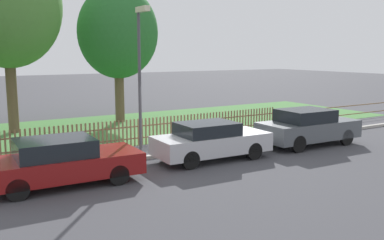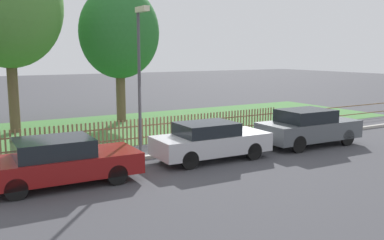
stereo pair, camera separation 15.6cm
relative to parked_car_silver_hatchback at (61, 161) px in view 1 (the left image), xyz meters
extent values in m
plane|color=#424247|center=(4.53, 1.32, -0.67)|extent=(120.00, 120.00, 0.00)
cube|color=#B2ADA3|center=(4.53, 1.42, -0.61)|extent=(30.92, 0.20, 0.12)
cube|color=#477F3D|center=(4.53, 7.89, -0.67)|extent=(30.92, 8.55, 0.01)
cube|color=olive|center=(4.53, 3.64, -0.37)|extent=(30.92, 0.03, 0.05)
cube|color=olive|center=(4.53, 3.64, 0.10)|extent=(30.92, 0.03, 0.05)
cube|color=olive|center=(-1.12, 3.61, -0.14)|extent=(0.06, 0.03, 1.08)
cube|color=olive|center=(-0.95, 3.61, -0.14)|extent=(0.06, 0.03, 1.08)
cube|color=olive|center=(-0.79, 3.61, -0.14)|extent=(0.06, 0.03, 1.08)
cube|color=olive|center=(-0.63, 3.61, -0.14)|extent=(0.06, 0.03, 1.08)
cube|color=olive|center=(-0.46, 3.61, -0.14)|extent=(0.06, 0.03, 1.08)
cube|color=olive|center=(-0.30, 3.61, -0.14)|extent=(0.06, 0.03, 1.08)
cube|color=olive|center=(-0.13, 3.61, -0.14)|extent=(0.06, 0.03, 1.08)
cube|color=olive|center=(0.03, 3.61, -0.14)|extent=(0.06, 0.03, 1.08)
cube|color=olive|center=(0.19, 3.61, -0.14)|extent=(0.06, 0.03, 1.08)
cube|color=olive|center=(0.36, 3.61, -0.14)|extent=(0.06, 0.03, 1.08)
cube|color=olive|center=(0.52, 3.61, -0.14)|extent=(0.06, 0.03, 1.08)
cube|color=olive|center=(0.68, 3.61, -0.14)|extent=(0.06, 0.03, 1.08)
cube|color=olive|center=(0.85, 3.61, -0.14)|extent=(0.06, 0.03, 1.08)
cube|color=olive|center=(1.01, 3.61, -0.14)|extent=(0.06, 0.03, 1.08)
cube|color=olive|center=(1.18, 3.61, -0.14)|extent=(0.06, 0.03, 1.08)
cube|color=olive|center=(1.34, 3.61, -0.14)|extent=(0.06, 0.03, 1.08)
cube|color=olive|center=(1.50, 3.61, -0.14)|extent=(0.06, 0.03, 1.08)
cube|color=olive|center=(1.67, 3.61, -0.14)|extent=(0.06, 0.03, 1.08)
cube|color=olive|center=(1.83, 3.61, -0.14)|extent=(0.06, 0.03, 1.08)
cube|color=olive|center=(1.99, 3.61, -0.14)|extent=(0.06, 0.03, 1.08)
cube|color=olive|center=(2.16, 3.61, -0.14)|extent=(0.06, 0.03, 1.08)
cube|color=olive|center=(2.32, 3.61, -0.14)|extent=(0.06, 0.03, 1.08)
cube|color=olive|center=(2.49, 3.61, -0.14)|extent=(0.06, 0.03, 1.08)
cube|color=olive|center=(2.65, 3.61, -0.14)|extent=(0.06, 0.03, 1.08)
cube|color=olive|center=(2.81, 3.61, -0.14)|extent=(0.06, 0.03, 1.08)
cube|color=olive|center=(2.98, 3.61, -0.14)|extent=(0.06, 0.03, 1.08)
cube|color=olive|center=(3.14, 3.61, -0.14)|extent=(0.06, 0.03, 1.08)
cube|color=olive|center=(3.30, 3.61, -0.14)|extent=(0.06, 0.03, 1.08)
cube|color=olive|center=(3.47, 3.61, -0.14)|extent=(0.06, 0.03, 1.08)
cube|color=olive|center=(3.63, 3.61, -0.14)|extent=(0.06, 0.03, 1.08)
cube|color=olive|center=(3.80, 3.61, -0.14)|extent=(0.06, 0.03, 1.08)
cube|color=olive|center=(3.96, 3.61, -0.14)|extent=(0.06, 0.03, 1.08)
cube|color=olive|center=(4.12, 3.61, -0.14)|extent=(0.06, 0.03, 1.08)
cube|color=olive|center=(4.29, 3.61, -0.14)|extent=(0.06, 0.03, 1.08)
cube|color=olive|center=(4.45, 3.61, -0.14)|extent=(0.06, 0.03, 1.08)
cube|color=olive|center=(4.62, 3.61, -0.14)|extent=(0.06, 0.03, 1.08)
cube|color=olive|center=(4.78, 3.61, -0.14)|extent=(0.06, 0.03, 1.08)
cube|color=olive|center=(4.94, 3.61, -0.14)|extent=(0.06, 0.03, 1.08)
cube|color=olive|center=(5.11, 3.61, -0.14)|extent=(0.06, 0.03, 1.08)
cube|color=olive|center=(5.27, 3.61, -0.14)|extent=(0.06, 0.03, 1.08)
cube|color=olive|center=(5.43, 3.61, -0.14)|extent=(0.06, 0.03, 1.08)
cube|color=olive|center=(5.60, 3.61, -0.14)|extent=(0.06, 0.03, 1.08)
cube|color=olive|center=(5.76, 3.61, -0.14)|extent=(0.06, 0.03, 1.08)
cube|color=olive|center=(5.93, 3.61, -0.14)|extent=(0.06, 0.03, 1.08)
cube|color=olive|center=(6.09, 3.61, -0.14)|extent=(0.06, 0.03, 1.08)
cube|color=olive|center=(6.25, 3.61, -0.14)|extent=(0.06, 0.03, 1.08)
cube|color=olive|center=(6.42, 3.61, -0.14)|extent=(0.06, 0.03, 1.08)
cube|color=olive|center=(6.58, 3.61, -0.14)|extent=(0.06, 0.03, 1.08)
cube|color=olive|center=(6.74, 3.61, -0.14)|extent=(0.06, 0.03, 1.08)
cube|color=olive|center=(6.91, 3.61, -0.14)|extent=(0.06, 0.03, 1.08)
cube|color=olive|center=(7.07, 3.61, -0.14)|extent=(0.06, 0.03, 1.08)
cube|color=olive|center=(7.24, 3.61, -0.14)|extent=(0.06, 0.03, 1.08)
cube|color=olive|center=(7.40, 3.61, -0.14)|extent=(0.06, 0.03, 1.08)
cube|color=olive|center=(7.56, 3.61, -0.14)|extent=(0.06, 0.03, 1.08)
cube|color=olive|center=(7.73, 3.61, -0.14)|extent=(0.06, 0.03, 1.08)
cube|color=olive|center=(7.89, 3.61, -0.14)|extent=(0.06, 0.03, 1.08)
cube|color=olive|center=(8.05, 3.61, -0.14)|extent=(0.06, 0.03, 1.08)
cube|color=olive|center=(8.22, 3.61, -0.14)|extent=(0.06, 0.03, 1.08)
cube|color=olive|center=(8.38, 3.61, -0.14)|extent=(0.06, 0.03, 1.08)
cube|color=olive|center=(8.55, 3.61, -0.14)|extent=(0.06, 0.03, 1.08)
cube|color=olive|center=(8.71, 3.61, -0.14)|extent=(0.06, 0.03, 1.08)
cube|color=olive|center=(8.87, 3.61, -0.14)|extent=(0.06, 0.03, 1.08)
cube|color=olive|center=(9.04, 3.61, -0.14)|extent=(0.06, 0.03, 1.08)
cube|color=olive|center=(9.20, 3.61, -0.14)|extent=(0.06, 0.03, 1.08)
cube|color=olive|center=(9.37, 3.61, -0.14)|extent=(0.06, 0.03, 1.08)
cube|color=olive|center=(9.53, 3.61, -0.14)|extent=(0.06, 0.03, 1.08)
cube|color=olive|center=(9.69, 3.61, -0.14)|extent=(0.06, 0.03, 1.08)
cube|color=olive|center=(9.86, 3.61, -0.14)|extent=(0.06, 0.03, 1.08)
cube|color=olive|center=(10.02, 3.61, -0.14)|extent=(0.06, 0.03, 1.08)
cube|color=olive|center=(10.18, 3.61, -0.14)|extent=(0.06, 0.03, 1.08)
cube|color=olive|center=(10.35, 3.61, -0.14)|extent=(0.06, 0.03, 1.08)
cube|color=olive|center=(10.51, 3.61, -0.14)|extent=(0.06, 0.03, 1.08)
cube|color=olive|center=(10.68, 3.61, -0.14)|extent=(0.06, 0.03, 1.08)
cube|color=olive|center=(10.84, 3.61, -0.14)|extent=(0.06, 0.03, 1.08)
cube|color=olive|center=(11.00, 3.61, -0.14)|extent=(0.06, 0.03, 1.08)
cube|color=maroon|center=(0.05, 0.00, -0.13)|extent=(4.32, 1.90, 0.60)
cube|color=black|center=(-0.16, 0.00, 0.41)|extent=(2.10, 1.66, 0.49)
cylinder|color=black|center=(1.40, 0.78, -0.38)|extent=(0.58, 0.16, 0.58)
cylinder|color=black|center=(1.36, -0.86, -0.38)|extent=(0.58, 0.16, 0.58)
cylinder|color=black|center=(-1.25, 0.86, -0.38)|extent=(0.58, 0.16, 0.58)
cylinder|color=black|center=(-1.29, -0.79, -0.38)|extent=(0.58, 0.16, 0.58)
cube|color=#BCBCC1|center=(5.20, 0.20, -0.10)|extent=(4.11, 1.76, 0.63)
cube|color=black|center=(4.99, 0.21, 0.43)|extent=(1.99, 1.53, 0.43)
cylinder|color=black|center=(6.48, 0.91, -0.37)|extent=(0.61, 0.16, 0.60)
cylinder|color=black|center=(6.44, -0.58, -0.37)|extent=(0.61, 0.16, 0.60)
cylinder|color=black|center=(3.96, 0.99, -0.37)|extent=(0.61, 0.16, 0.60)
cylinder|color=black|center=(3.92, -0.51, -0.37)|extent=(0.61, 0.16, 0.60)
cube|color=#51565B|center=(9.82, 0.16, -0.05)|extent=(4.20, 1.88, 0.69)
cube|color=black|center=(9.62, 0.17, 0.54)|extent=(2.03, 1.64, 0.49)
cylinder|color=black|center=(11.13, 0.94, -0.35)|extent=(0.66, 0.16, 0.65)
cylinder|color=black|center=(11.09, -0.68, -0.35)|extent=(0.66, 0.16, 0.65)
cylinder|color=black|center=(8.56, 1.01, -0.35)|extent=(0.66, 0.16, 0.65)
cylinder|color=black|center=(8.51, -0.62, -0.35)|extent=(0.66, 0.16, 0.65)
cylinder|color=black|center=(6.87, 2.51, -0.40)|extent=(0.55, 0.13, 0.54)
cylinder|color=black|center=(5.49, 2.43, -0.40)|extent=(0.55, 0.13, 0.54)
ellipsoid|color=gray|center=(6.18, 2.47, -0.09)|extent=(1.85, 0.70, 0.73)
ellipsoid|color=gray|center=(6.61, 2.50, 0.10)|extent=(0.47, 0.76, 0.34)
cylinder|color=brown|center=(0.17, 9.17, 1.43)|extent=(0.47, 0.47, 4.22)
ellipsoid|color=#4C8438|center=(0.17, 9.17, 5.07)|extent=(4.83, 4.83, 5.56)
cylinder|color=brown|center=(5.56, 9.57, 1.03)|extent=(0.49, 0.49, 3.40)
ellipsoid|color=#286B2D|center=(5.56, 9.57, 4.04)|extent=(4.16, 4.16, 4.79)
cylinder|color=#47474C|center=(3.29, 1.91, 1.83)|extent=(0.11, 0.11, 5.01)
cube|color=beige|center=(3.29, 1.56, 4.43)|extent=(0.20, 0.76, 0.18)
camera|label=1|loc=(-2.88, -11.80, 3.00)|focal=40.00mm
camera|label=2|loc=(-2.75, -11.88, 3.00)|focal=40.00mm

